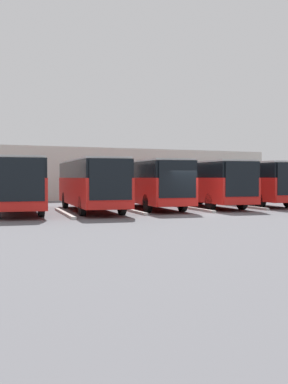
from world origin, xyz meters
name	(u,v)px	position (x,y,z in m)	size (l,w,h in m)	color
ground_plane	(193,214)	(0.00, 0.00, 0.00)	(600.00, 600.00, 0.00)	#5B5B60
bus_0	(250,181)	(-8.76, -5.85, 1.79)	(4.26, 11.21, 3.21)	red
curb_divider_0	(240,206)	(-6.57, -4.23, 0.07)	(0.24, 7.30, 0.15)	#B2B2AD
bus_1	(205,182)	(-4.38, -5.41, 1.79)	(4.26, 11.21, 3.21)	red
curb_divider_1	(191,208)	(-2.19, -3.79, 0.07)	(0.24, 7.30, 0.15)	#B2B2AD
bus_2	(149,182)	(0.00, -5.62, 1.79)	(4.26, 11.21, 3.21)	red
curb_divider_2	(129,210)	(2.19, -4.00, 0.07)	(0.24, 7.30, 0.15)	#B2B2AD
bus_3	(91,183)	(4.39, -4.87, 1.79)	(4.26, 11.21, 3.21)	red
curb_divider_3	(64,213)	(6.57, -3.25, 0.07)	(0.24, 7.30, 0.15)	#B2B2AD
bus_4	(17,183)	(8.77, -5.57, 1.79)	(4.26, 11.21, 3.21)	red
station_building	(64,174)	(0.00, -25.19, 2.46)	(40.82, 16.32, 4.87)	beige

